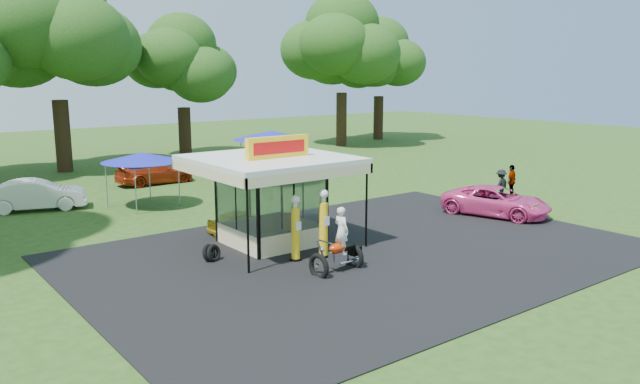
# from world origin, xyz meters

# --- Properties ---
(ground) EXTENTS (120.00, 120.00, 0.00)m
(ground) POSITION_xyz_m (0.00, 0.00, 0.00)
(ground) COLOR #244816
(ground) RESTS_ON ground
(asphalt_apron) EXTENTS (20.00, 14.00, 0.04)m
(asphalt_apron) POSITION_xyz_m (0.00, 2.00, 0.02)
(asphalt_apron) COLOR black
(asphalt_apron) RESTS_ON ground
(gas_station_kiosk) EXTENTS (5.40, 5.40, 4.18)m
(gas_station_kiosk) POSITION_xyz_m (-2.00, 4.99, 1.78)
(gas_station_kiosk) COLOR white
(gas_station_kiosk) RESTS_ON ground
(gas_pump_left) EXTENTS (0.44, 0.44, 2.35)m
(gas_pump_left) POSITION_xyz_m (-2.52, 2.67, 1.13)
(gas_pump_left) COLOR black
(gas_pump_left) RESTS_ON ground
(gas_pump_right) EXTENTS (0.46, 0.46, 2.47)m
(gas_pump_right) POSITION_xyz_m (-1.50, 2.40, 1.19)
(gas_pump_right) COLOR black
(gas_pump_right) RESTS_ON ground
(motorcycle) EXTENTS (1.94, 1.03, 2.26)m
(motorcycle) POSITION_xyz_m (-2.02, 0.87, 0.88)
(motorcycle) COLOR black
(motorcycle) RESTS_ON ground
(spare_tires) EXTENTS (0.81, 0.64, 0.65)m
(spare_tires) POSITION_xyz_m (-4.89, 4.38, 0.32)
(spare_tires) COLOR black
(spare_tires) RESTS_ON ground
(a_frame_sign) EXTENTS (0.49, 0.44, 0.85)m
(a_frame_sign) POSITION_xyz_m (8.85, 0.99, 0.43)
(a_frame_sign) COLOR #593819
(a_frame_sign) RESTS_ON ground
(kiosk_car) EXTENTS (2.82, 1.13, 0.96)m
(kiosk_car) POSITION_xyz_m (-2.00, 7.20, 0.48)
(kiosk_car) COLOR yellow
(kiosk_car) RESTS_ON ground
(pink_sedan) EXTENTS (3.51, 5.26, 1.34)m
(pink_sedan) POSITION_xyz_m (8.76, 2.76, 0.67)
(pink_sedan) COLOR #E93F8C
(pink_sedan) RESTS_ON ground
(spectator_east_a) EXTENTS (1.05, 0.65, 1.56)m
(spectator_east_a) POSITION_xyz_m (12.02, 4.93, 0.78)
(spectator_east_a) COLOR black
(spectator_east_a) RESTS_ON ground
(spectator_east_b) EXTENTS (1.07, 0.67, 1.70)m
(spectator_east_b) POSITION_xyz_m (13.01, 5.00, 0.85)
(spectator_east_b) COLOR gray
(spectator_east_b) RESTS_ON ground
(bg_car_a) EXTENTS (4.73, 2.80, 1.47)m
(bg_car_a) POSITION_xyz_m (-7.58, 16.80, 0.74)
(bg_car_a) COLOR white
(bg_car_a) RESTS_ON ground
(bg_car_b) EXTENTS (4.61, 1.99, 1.32)m
(bg_car_b) POSITION_xyz_m (-0.27, 20.14, 0.66)
(bg_car_b) COLOR #A2280C
(bg_car_b) RESTS_ON ground
(bg_car_c) EXTENTS (5.09, 3.78, 1.61)m
(bg_car_c) POSITION_xyz_m (5.58, 18.58, 0.81)
(bg_car_c) COLOR #AAA8AD
(bg_car_c) RESTS_ON ground
(bg_car_d) EXTENTS (5.01, 4.81, 1.32)m
(bg_car_d) POSITION_xyz_m (9.98, 20.40, 0.66)
(bg_car_d) COLOR slate
(bg_car_d) RESTS_ON ground
(tent_west) EXTENTS (3.81, 3.81, 2.66)m
(tent_west) POSITION_xyz_m (-3.26, 14.43, 2.41)
(tent_west) COLOR gray
(tent_west) RESTS_ON ground
(tent_east) EXTENTS (4.46, 4.46, 3.12)m
(tent_east) POSITION_xyz_m (5.21, 16.01, 2.82)
(tent_east) COLOR gray
(tent_east) RESTS_ON ground
(oak_far_c) EXTENTS (11.23, 11.23, 13.24)m
(oak_far_c) POSITION_xyz_m (-3.14, 28.09, 8.40)
(oak_far_c) COLOR black
(oak_far_c) RESTS_ON ground
(oak_far_d) EXTENTS (8.85, 8.85, 10.53)m
(oak_far_d) POSITION_xyz_m (6.27, 29.73, 6.71)
(oak_far_d) COLOR black
(oak_far_d) RESTS_ON ground
(oak_far_e) EXTENTS (10.87, 10.87, 12.94)m
(oak_far_e) POSITION_xyz_m (20.56, 28.22, 8.26)
(oak_far_e) COLOR black
(oak_far_e) RESTS_ON ground
(oak_far_f) EXTENTS (9.36, 9.36, 11.28)m
(oak_far_f) POSITION_xyz_m (26.73, 30.10, 7.24)
(oak_far_f) COLOR black
(oak_far_f) RESTS_ON ground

